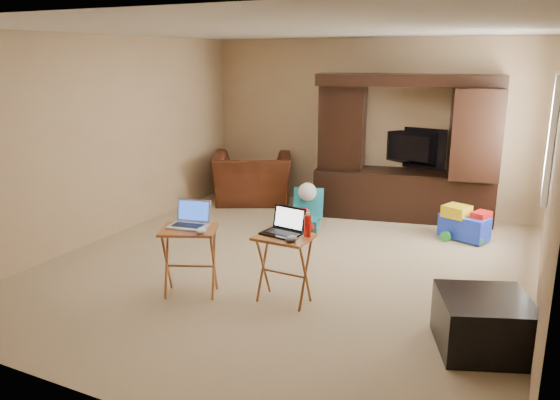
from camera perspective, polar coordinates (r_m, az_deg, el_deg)
The scene contains 22 objects.
floor at distance 6.08m, azimuth 0.83°, elevation -6.87°, with size 5.50×5.50×0.00m, color tan.
ceiling at distance 5.65m, azimuth 0.93°, elevation 17.40°, with size 5.50×5.50×0.00m, color silver.
wall_back at distance 8.28m, azimuth 9.09°, elevation 7.76°, with size 5.00×5.00×0.00m, color tan.
wall_front at distance 3.51m, azimuth -18.62°, elevation -2.53°, with size 5.00×5.00×0.00m, color tan.
wall_left at distance 7.15m, azimuth -17.68°, elevation 6.13°, with size 5.50×5.50×0.00m, color tan.
wall_right at distance 5.21m, azimuth 26.66°, elevation 2.18°, with size 5.50×5.50×0.00m, color tan.
window_pane at distance 6.71m, azimuth 26.67°, elevation 6.02°, with size 1.20×1.20×0.00m, color white.
window_frame at distance 6.71m, azimuth 26.50°, elevation 6.04°, with size 0.06×1.14×1.34m, color white.
entertainment_center at distance 7.82m, azimuth 12.88°, elevation 5.34°, with size 2.45×0.61×2.01m, color black.
television at distance 8.06m, azimuth 13.27°, elevation 5.29°, with size 1.02×0.13×0.59m, color black.
recliner at distance 8.56m, azimuth -2.88°, elevation 2.29°, with size 1.18×1.03×0.77m, color #4B1F10.
child_rocker at distance 7.27m, azimuth 2.49°, elevation -0.96°, with size 0.40×0.46×0.53m, color #177082, non-canonical shape.
plush_toy at distance 7.07m, azimuth 2.48°, elevation -2.19°, with size 0.32×0.27×0.36m, color red, non-canonical shape.
push_toy at distance 7.22m, azimuth 18.72°, elevation -2.27°, with size 0.59×0.42×0.44m, color blue, non-canonical shape.
ottoman at distance 4.66m, azimuth 20.49°, elevation -11.99°, with size 0.68×0.68×0.44m, color black.
tray_table_left at distance 5.33m, azimuth -9.37°, elevation -6.39°, with size 0.52×0.41×0.67m, color #AB5229.
tray_table_right at distance 5.12m, azimuth 0.41°, elevation -7.22°, with size 0.50×0.40×0.65m, color #A15527.
laptop_left at distance 5.23m, azimuth -9.66°, elevation -1.57°, with size 0.35×0.29×0.24m, color #B4B4B9.
laptop_right at distance 5.00m, azimuth 0.10°, elevation -2.33°, with size 0.34×0.28×0.24m, color black.
mouse_left at distance 5.06m, azimuth -8.24°, elevation -3.17°, with size 0.09×0.14×0.06m, color silver.
mouse_right at distance 4.84m, azimuth 1.19°, elevation -4.08°, with size 0.08×0.13×0.05m, color #47474C.
water_bottle at distance 4.96m, azimuth 2.90°, elevation -2.72°, with size 0.06×0.06×0.20m, color red.
Camera 1 is at (2.40, -5.11, 2.26)m, focal length 35.00 mm.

